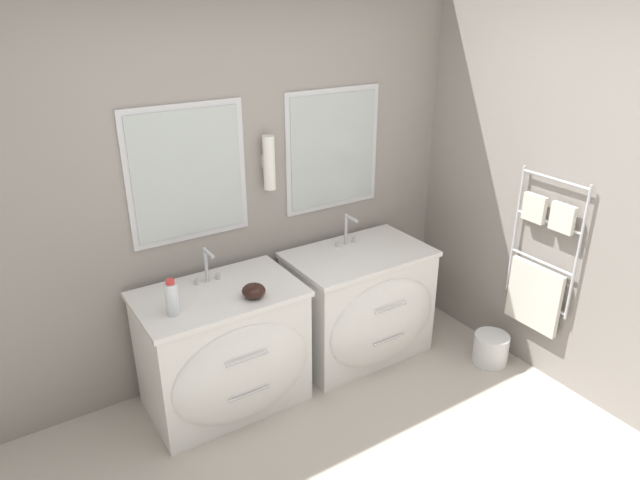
# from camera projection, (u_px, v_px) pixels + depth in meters

# --- Properties ---
(wall_back) EXTENTS (4.97, 0.16, 2.60)m
(wall_back) POSITION_uv_depth(u_px,v_px,m) (232.00, 186.00, 3.62)
(wall_back) COLOR gray
(wall_back) RESTS_ON ground_plane
(wall_right) EXTENTS (0.13, 3.51, 2.60)m
(wall_right) POSITION_uv_depth(u_px,v_px,m) (531.00, 182.00, 3.74)
(wall_right) COLOR gray
(wall_right) RESTS_ON ground_plane
(vanity_left) EXTENTS (0.98, 0.68, 0.79)m
(vanity_left) POSITION_uv_depth(u_px,v_px,m) (225.00, 350.00, 3.52)
(vanity_left) COLOR white
(vanity_left) RESTS_ON ground_plane
(vanity_right) EXTENTS (0.98, 0.68, 0.79)m
(vanity_right) POSITION_uv_depth(u_px,v_px,m) (361.00, 304.00, 4.04)
(vanity_right) COLOR white
(vanity_right) RESTS_ON ground_plane
(faucet_left) EXTENTS (0.17, 0.14, 0.23)m
(faucet_left) POSITION_uv_depth(u_px,v_px,m) (207.00, 266.00, 3.46)
(faucet_left) COLOR silver
(faucet_left) RESTS_ON vanity_left
(faucet_right) EXTENTS (0.17, 0.14, 0.23)m
(faucet_right) POSITION_uv_depth(u_px,v_px,m) (347.00, 230.00, 3.98)
(faucet_right) COLOR silver
(faucet_right) RESTS_ON vanity_right
(toiletry_bottle) EXTENTS (0.07, 0.07, 0.21)m
(toiletry_bottle) POSITION_uv_depth(u_px,v_px,m) (172.00, 298.00, 3.12)
(toiletry_bottle) COLOR silver
(toiletry_bottle) RESTS_ON vanity_left
(amenity_bowl) EXTENTS (0.14, 0.14, 0.08)m
(amenity_bowl) POSITION_uv_depth(u_px,v_px,m) (254.00, 291.00, 3.32)
(amenity_bowl) COLOR black
(amenity_bowl) RESTS_ON vanity_left
(waste_bin) EXTENTS (0.25, 0.25, 0.22)m
(waste_bin) POSITION_uv_depth(u_px,v_px,m) (491.00, 348.00, 4.05)
(waste_bin) COLOR silver
(waste_bin) RESTS_ON ground_plane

